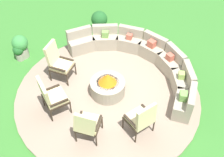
{
  "coord_description": "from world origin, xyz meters",
  "views": [
    {
      "loc": [
        3.09,
        -4.0,
        5.67
      ],
      "look_at": [
        0.0,
        0.2,
        0.45
      ],
      "focal_mm": 43.57,
      "sensor_mm": 36.0,
      "label": 1
    }
  ],
  "objects_px": {
    "lounge_chair_front_right": "(51,96)",
    "potted_plant_3": "(21,46)",
    "curved_stone_bench": "(141,58)",
    "lounge_chair_back_right": "(142,118)",
    "potted_plant_1": "(19,52)",
    "lounge_chair_back_left": "(87,124)",
    "fire_pit": "(108,86)",
    "potted_plant_4": "(99,21)",
    "lounge_chair_front_left": "(58,62)"
  },
  "relations": [
    {
      "from": "lounge_chair_front_right",
      "to": "potted_plant_3",
      "type": "relative_size",
      "value": 1.49
    },
    {
      "from": "curved_stone_bench",
      "to": "lounge_chair_back_right",
      "type": "relative_size",
      "value": 4.3
    },
    {
      "from": "lounge_chair_front_right",
      "to": "lounge_chair_back_right",
      "type": "relative_size",
      "value": 1.13
    },
    {
      "from": "curved_stone_bench",
      "to": "potted_plant_1",
      "type": "relative_size",
      "value": 8.17
    },
    {
      "from": "lounge_chair_back_right",
      "to": "lounge_chair_back_left",
      "type": "bearing_deg",
      "value": 151.97
    },
    {
      "from": "lounge_chair_front_right",
      "to": "potted_plant_3",
      "type": "height_order",
      "value": "lounge_chair_front_right"
    },
    {
      "from": "fire_pit",
      "to": "lounge_chair_back_left",
      "type": "distance_m",
      "value": 1.53
    },
    {
      "from": "lounge_chair_back_left",
      "to": "potted_plant_4",
      "type": "height_order",
      "value": "lounge_chair_back_left"
    },
    {
      "from": "fire_pit",
      "to": "lounge_chair_back_right",
      "type": "xyz_separation_m",
      "value": [
        1.4,
        -0.56,
        0.28
      ]
    },
    {
      "from": "lounge_chair_front_right",
      "to": "lounge_chair_back_right",
      "type": "xyz_separation_m",
      "value": [
        2.15,
        0.77,
        -0.03
      ]
    },
    {
      "from": "lounge_chair_front_left",
      "to": "fire_pit",
      "type": "bearing_deg",
      "value": 86.95
    },
    {
      "from": "fire_pit",
      "to": "lounge_chair_front_left",
      "type": "relative_size",
      "value": 0.82
    },
    {
      "from": "lounge_chair_front_right",
      "to": "lounge_chair_back_right",
      "type": "height_order",
      "value": "lounge_chair_front_right"
    },
    {
      "from": "lounge_chair_front_right",
      "to": "lounge_chair_back_left",
      "type": "relative_size",
      "value": 1.13
    },
    {
      "from": "potted_plant_4",
      "to": "lounge_chair_back_right",
      "type": "bearing_deg",
      "value": -39.11
    },
    {
      "from": "curved_stone_bench",
      "to": "potted_plant_3",
      "type": "xyz_separation_m",
      "value": [
        -3.3,
        -1.79,
        0.07
      ]
    },
    {
      "from": "lounge_chair_front_left",
      "to": "lounge_chair_front_right",
      "type": "xyz_separation_m",
      "value": [
        0.75,
        -1.02,
        -0.0
      ]
    },
    {
      "from": "lounge_chair_front_left",
      "to": "potted_plant_3",
      "type": "bearing_deg",
      "value": -104.77
    },
    {
      "from": "fire_pit",
      "to": "lounge_chair_back_left",
      "type": "xyz_separation_m",
      "value": [
        0.5,
        -1.43,
        0.27
      ]
    },
    {
      "from": "lounge_chair_front_left",
      "to": "potted_plant_3",
      "type": "distance_m",
      "value": 1.67
    },
    {
      "from": "potted_plant_1",
      "to": "potted_plant_3",
      "type": "xyz_separation_m",
      "value": [
        -0.04,
        0.15,
        0.13
      ]
    },
    {
      "from": "potted_plant_3",
      "to": "potted_plant_4",
      "type": "distance_m",
      "value": 2.77
    },
    {
      "from": "lounge_chair_front_left",
      "to": "lounge_chair_front_right",
      "type": "height_order",
      "value": "lounge_chair_front_right"
    },
    {
      "from": "fire_pit",
      "to": "lounge_chair_front_left",
      "type": "xyz_separation_m",
      "value": [
        -1.5,
        -0.31,
        0.31
      ]
    },
    {
      "from": "fire_pit",
      "to": "lounge_chair_front_right",
      "type": "bearing_deg",
      "value": -119.37
    },
    {
      "from": "potted_plant_1",
      "to": "lounge_chair_front_left",
      "type": "bearing_deg",
      "value": 5.03
    },
    {
      "from": "lounge_chair_front_right",
      "to": "potted_plant_1",
      "type": "distance_m",
      "value": 2.55
    },
    {
      "from": "curved_stone_bench",
      "to": "lounge_chair_back_right",
      "type": "bearing_deg",
      "value": -58.52
    },
    {
      "from": "lounge_chair_back_right",
      "to": "potted_plant_4",
      "type": "height_order",
      "value": "lounge_chair_back_right"
    },
    {
      "from": "fire_pit",
      "to": "potted_plant_1",
      "type": "distance_m",
      "value": 3.15
    },
    {
      "from": "lounge_chair_back_left",
      "to": "lounge_chair_front_left",
      "type": "bearing_deg",
      "value": 128.37
    },
    {
      "from": "potted_plant_1",
      "to": "potted_plant_3",
      "type": "relative_size",
      "value": 0.7
    },
    {
      "from": "fire_pit",
      "to": "lounge_chair_front_right",
      "type": "relative_size",
      "value": 0.81
    },
    {
      "from": "lounge_chair_back_right",
      "to": "potted_plant_3",
      "type": "xyz_separation_m",
      "value": [
        -4.55,
        0.26,
        -0.18
      ]
    },
    {
      "from": "curved_stone_bench",
      "to": "potted_plant_4",
      "type": "xyz_separation_m",
      "value": [
        -2.19,
        0.75,
        0.05
      ]
    },
    {
      "from": "potted_plant_3",
      "to": "potted_plant_4",
      "type": "height_order",
      "value": "potted_plant_3"
    },
    {
      "from": "fire_pit",
      "to": "curved_stone_bench",
      "type": "relative_size",
      "value": 0.21
    },
    {
      "from": "curved_stone_bench",
      "to": "potted_plant_4",
      "type": "height_order",
      "value": "curved_stone_bench"
    },
    {
      "from": "lounge_chair_front_left",
      "to": "lounge_chair_back_right",
      "type": "bearing_deg",
      "value": 70.34
    },
    {
      "from": "lounge_chair_front_left",
      "to": "potted_plant_3",
      "type": "height_order",
      "value": "lounge_chair_front_left"
    },
    {
      "from": "lounge_chair_back_left",
      "to": "potted_plant_3",
      "type": "bearing_deg",
      "value": 140.56
    },
    {
      "from": "curved_stone_bench",
      "to": "lounge_chair_front_left",
      "type": "distance_m",
      "value": 2.45
    },
    {
      "from": "curved_stone_bench",
      "to": "lounge_chair_back_left",
      "type": "distance_m",
      "value": 2.94
    },
    {
      "from": "lounge_chair_back_left",
      "to": "potted_plant_1",
      "type": "height_order",
      "value": "lounge_chair_back_left"
    },
    {
      "from": "lounge_chair_back_left",
      "to": "potted_plant_4",
      "type": "xyz_separation_m",
      "value": [
        -2.54,
        3.67,
        -0.18
      ]
    },
    {
      "from": "lounge_chair_front_right",
      "to": "potted_plant_4",
      "type": "distance_m",
      "value": 3.8
    },
    {
      "from": "lounge_chair_back_right",
      "to": "potted_plant_1",
      "type": "height_order",
      "value": "lounge_chair_back_right"
    },
    {
      "from": "fire_pit",
      "to": "potted_plant_4",
      "type": "distance_m",
      "value": 3.04
    },
    {
      "from": "fire_pit",
      "to": "lounge_chair_back_right",
      "type": "distance_m",
      "value": 1.54
    },
    {
      "from": "lounge_chair_back_right",
      "to": "potted_plant_3",
      "type": "bearing_deg",
      "value": 105.01
    }
  ]
}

